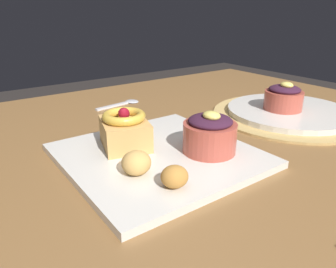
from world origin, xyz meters
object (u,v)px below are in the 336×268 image
at_px(front_plate, 158,156).
at_px(berry_ramekin, 210,134).
at_px(cake_slice, 125,130).
at_px(fritter_middle, 136,163).
at_px(fritter_front, 175,177).
at_px(back_ramekin, 284,97).
at_px(back_plate, 289,111).
at_px(spoon, 124,103).

height_order(front_plate, berry_ramekin, berry_ramekin).
distance_m(cake_slice, fritter_middle, 0.11).
distance_m(fritter_front, back_ramekin, 0.42).
relative_size(fritter_middle, back_plate, 0.15).
bearing_deg(spoon, fritter_front, -117.99).
bearing_deg(front_plate, back_plate, 91.68).
relative_size(berry_ramekin, fritter_front, 2.33).
bearing_deg(berry_ramekin, fritter_middle, -91.27).
distance_m(fritter_middle, spoon, 0.41).
distance_m(front_plate, cake_slice, 0.07).
height_order(berry_ramekin, back_ramekin, berry_ramekin).
relative_size(berry_ramekin, back_ramekin, 1.03).
xyz_separation_m(back_plate, spoon, (-0.31, -0.27, -0.01)).
xyz_separation_m(cake_slice, back_ramekin, (0.04, 0.39, 0.00)).
xyz_separation_m(fritter_middle, back_plate, (-0.05, 0.44, -0.02)).
distance_m(berry_ramekin, fritter_front, 0.13).
distance_m(back_plate, back_ramekin, 0.04).
bearing_deg(fritter_front, cake_slice, 175.59).
relative_size(fritter_front, back_plate, 0.13).
distance_m(berry_ramekin, fritter_middle, 0.14).
relative_size(back_plate, back_ramekin, 3.30).
distance_m(fritter_front, fritter_middle, 0.06).
xyz_separation_m(fritter_front, spoon, (-0.42, 0.15, -0.02)).
relative_size(front_plate, berry_ramekin, 3.33).
height_order(back_ramekin, spoon, back_ramekin).
distance_m(berry_ramekin, spoon, 0.37).
distance_m(front_plate, fritter_front, 0.11).
bearing_deg(fritter_middle, fritter_front, 20.88).
xyz_separation_m(berry_ramekin, fritter_front, (0.06, -0.11, -0.02)).
relative_size(cake_slice, spoon, 0.87).
relative_size(berry_ramekin, spoon, 0.70).
height_order(front_plate, back_plate, back_plate).
bearing_deg(spoon, front_plate, -116.94).
xyz_separation_m(berry_ramekin, spoon, (-0.37, 0.04, -0.04)).
bearing_deg(front_plate, back_ramekin, 93.05).
bearing_deg(cake_slice, fritter_middle, -19.72).
bearing_deg(berry_ramekin, back_ramekin, 102.78).
bearing_deg(berry_ramekin, front_plate, -122.97).
relative_size(front_plate, spoon, 2.32).
xyz_separation_m(front_plate, back_ramekin, (-0.02, 0.36, 0.04)).
distance_m(cake_slice, berry_ramekin, 0.14).
bearing_deg(fritter_middle, front_plate, 122.91).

